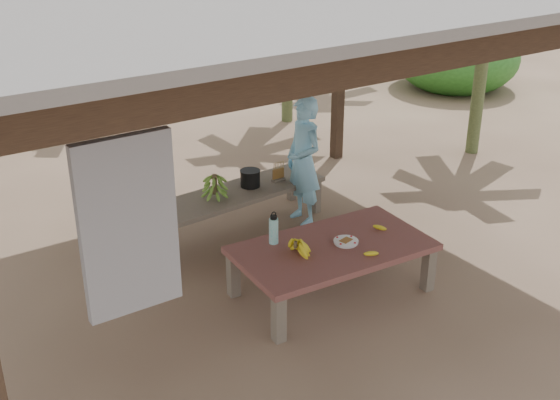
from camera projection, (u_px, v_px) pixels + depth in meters
ground at (257, 284)px, 6.80m from camera, size 80.00×80.00×0.00m
work_table at (332, 252)px, 6.49m from camera, size 1.86×1.12×0.50m
bench at (233, 197)px, 7.72m from camera, size 2.24×0.76×0.45m
ripe_banana_bunch at (296, 248)px, 6.26m from camera, size 0.26×0.23×0.16m
plate at (346, 242)px, 6.49m from camera, size 0.23×0.23×0.04m
loose_banana_front at (371, 254)px, 6.27m from camera, size 0.16×0.09×0.04m
loose_banana_side at (380, 228)px, 6.75m from camera, size 0.11×0.14×0.04m
water_flask at (274, 230)px, 6.45m from camera, size 0.09×0.09×0.32m
green_banana_stalk at (215, 186)px, 7.51m from camera, size 0.27×0.27×0.28m
cooking_pot at (250, 179)px, 7.82m from camera, size 0.22×0.22×0.18m
skewer_rack at (278, 171)px, 7.95m from camera, size 0.19×0.09×0.24m
woman at (304, 161)px, 7.78m from camera, size 0.38×0.55×1.46m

